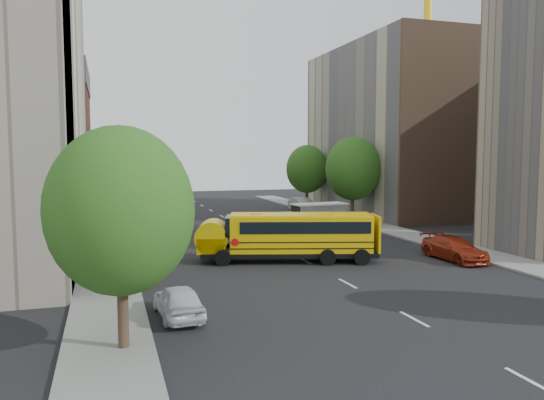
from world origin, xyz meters
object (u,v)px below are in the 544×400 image
parked_car_0 (178,301)px  parked_car_1 (132,231)px  tower_crane (443,13)px  street_tree_4 (353,169)px  safari_truck (315,217)px  street_tree_1 (115,184)px  street_tree_5 (307,169)px  parked_car_4 (329,212)px  parked_car_5 (303,205)px  parked_car_3 (454,249)px  street_tree_0 (121,211)px  street_tree_2 (111,174)px  school_bus (287,234)px

parked_car_0 → parked_car_1: parked_car_0 is taller
tower_crane → parked_car_1: tower_crane is taller
street_tree_4 → safari_truck: bearing=-137.9°
street_tree_1 → safari_truck: bearing=38.1°
street_tree_5 → parked_car_4: street_tree_5 is taller
parked_car_1 → parked_car_5: parked_car_5 is taller
tower_crane → parked_car_3: size_ratio=7.27×
parked_car_0 → parked_car_3: parked_car_3 is taller
street_tree_0 → street_tree_1: bearing=90.0°
street_tree_5 → parked_car_3: size_ratio=1.53×
street_tree_1 → tower_crane: bearing=37.8°
street_tree_5 → parked_car_5: bearing=-121.3°
parked_car_1 → parked_car_4: 20.41m
street_tree_1 → street_tree_2: street_tree_1 is taller
tower_crane → safari_truck: (-25.38, -19.53, -23.20)m
school_bus → parked_car_5: 27.70m
street_tree_1 → street_tree_5: street_tree_1 is taller
parked_car_4 → street_tree_2: bearing=-179.2°
street_tree_5 → parked_car_5: (-1.40, -2.30, -3.92)m
tower_crane → street_tree_4: (-19.25, -14.00, -19.40)m
street_tree_4 → parked_car_0: 32.18m
street_tree_4 → parked_car_0: size_ratio=2.08×
street_tree_1 → parked_car_5: 34.77m
parked_car_0 → parked_car_1: bearing=-92.0°
parked_car_4 → parked_car_5: bearing=84.4°
tower_crane → parked_car_5: bearing=-168.2°
street_tree_0 → street_tree_5: bearing=61.2°
school_bus → parked_car_4: school_bus is taller
street_tree_2 → parked_car_3: bearing=-43.2°
safari_truck → parked_car_4: 9.17m
street_tree_2 → parked_car_0: street_tree_2 is taller
street_tree_0 → parked_car_1: street_tree_0 is taller
street_tree_1 → parked_car_3: 20.26m
safari_truck → parked_car_1: size_ratio=1.46×
street_tree_2 → parked_car_1: (1.40, -4.63, -4.17)m
street_tree_2 → safari_truck: size_ratio=1.33×
school_bus → parked_car_4: size_ratio=2.61×
street_tree_1 → parked_car_1: 14.11m
tower_crane → parked_car_4: size_ratio=8.72×
street_tree_4 → parked_car_3: 19.20m
street_tree_1 → parked_car_1: size_ratio=1.98×
street_tree_5 → school_bus: bearing=-113.4°
street_tree_2 → street_tree_4: bearing=0.0°
parked_car_3 → street_tree_0: bearing=-156.2°
parked_car_3 → parked_car_5: 28.28m
parked_car_3 → street_tree_5: bearing=84.2°
parked_car_5 → street_tree_2: bearing=-160.1°
street_tree_2 → safari_truck: (15.87, -5.53, -3.55)m
school_bus → safari_truck: 11.91m
street_tree_4 → safari_truck: 9.09m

